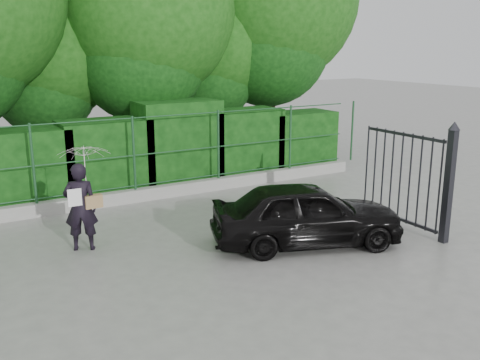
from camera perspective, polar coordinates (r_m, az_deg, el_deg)
ground at (r=9.29m, az=-3.88°, el=-9.44°), size 80.00×80.00×0.00m
kerb at (r=13.20m, az=-12.68°, el=-1.86°), size 14.00×0.25×0.30m
fence at (r=13.02m, az=-12.00°, el=2.71°), size 14.13×0.06×1.80m
hedge at (r=13.91m, az=-14.45°, el=2.46°), size 14.20×1.20×2.29m
trees at (r=16.16m, az=-13.27°, el=17.01°), size 17.10×6.15×8.08m
gate at (r=11.14m, az=19.48°, el=0.22°), size 0.22×2.33×2.36m
woman at (r=10.20m, az=-16.32°, el=-0.18°), size 0.97×0.96×1.96m
car at (r=10.24m, az=7.11°, el=-3.58°), size 3.88×2.60×1.23m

